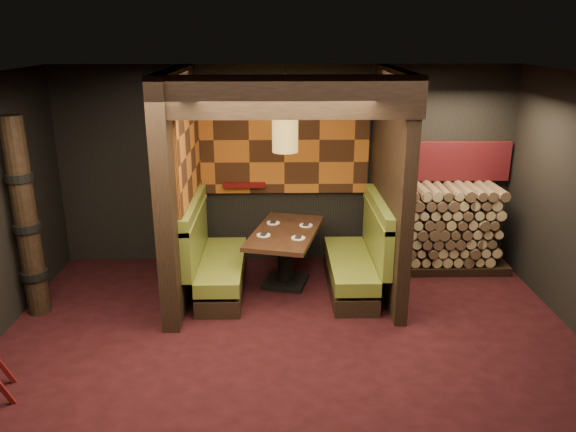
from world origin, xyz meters
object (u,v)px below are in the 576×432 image
at_px(booth_bench_right, 358,261).
at_px(dining_table, 285,247).
at_px(booth_bench_left, 214,263).
at_px(firewood_stack, 447,228).
at_px(pendant_lamp, 285,134).
at_px(totem_column, 26,220).

xyz_separation_m(booth_bench_right, dining_table, (-0.96, 0.19, 0.13)).
bearing_deg(booth_bench_left, booth_bench_right, 0.00).
relative_size(booth_bench_left, booth_bench_right, 1.00).
bearing_deg(booth_bench_right, firewood_stack, 27.35).
distance_m(booth_bench_left, firewood_stack, 3.33).
relative_size(pendant_lamp, totem_column, 0.42).
bearing_deg(booth_bench_left, totem_column, -165.25).
relative_size(totem_column, firewood_stack, 1.39).
distance_m(booth_bench_left, booth_bench_right, 1.89).
height_order(pendant_lamp, totem_column, pendant_lamp).
bearing_deg(booth_bench_right, pendant_lamp, 171.55).
xyz_separation_m(dining_table, totem_column, (-3.02, -0.74, 0.65)).
distance_m(totem_column, firewood_stack, 5.51).
bearing_deg(dining_table, totem_column, -166.21).
distance_m(dining_table, pendant_lamp, 1.53).
bearing_deg(firewood_stack, totem_column, -166.81).
xyz_separation_m(booth_bench_left, booth_bench_right, (1.89, 0.00, 0.00)).
relative_size(booth_bench_left, pendant_lamp, 1.58).
bearing_deg(dining_table, pendant_lamp, -90.00).
relative_size(booth_bench_right, dining_table, 1.00).
relative_size(pendant_lamp, firewood_stack, 0.59).
height_order(dining_table, firewood_stack, firewood_stack).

